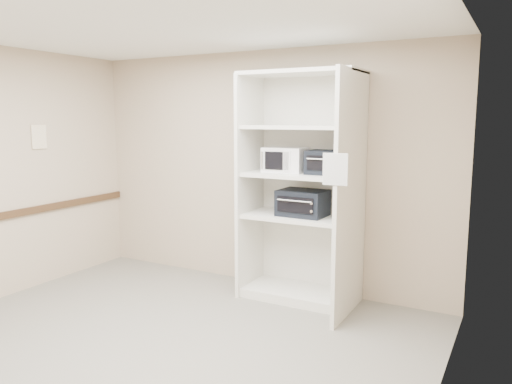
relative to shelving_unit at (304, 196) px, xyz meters
The scene contains 10 objects.
floor 2.15m from the shelving_unit, 111.36° to the right, with size 4.50×4.00×0.01m, color slate.
ceiling 2.41m from the shelving_unit, 111.36° to the right, with size 4.50×4.00×0.01m, color white.
wall_back 0.76m from the shelving_unit, 155.96° to the left, with size 4.50×0.02×2.70m, color tan.
wall_right 2.34m from the shelving_unit, 47.07° to the right, with size 0.02×4.00×2.70m, color tan.
shelving_unit is the anchor object (origin of this frame).
microwave 0.45m from the shelving_unit, 168.35° to the left, with size 0.44×0.33×0.26m, color white.
toaster_oven_upper 0.44m from the shelving_unit, ahead, with size 0.43×0.32×0.25m, color black.
toaster_oven_lower 0.08m from the shelving_unit, behind, with size 0.49×0.37×0.27m, color black.
paper_sign 0.91m from the shelving_unit, 48.62° to the right, with size 0.22×0.01×0.28m, color white.
wall_poster 3.11m from the shelving_unit, 162.13° to the right, with size 0.01×0.20×0.27m, color white.
Camera 1 is at (2.69, -3.09, 1.94)m, focal length 35.00 mm.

